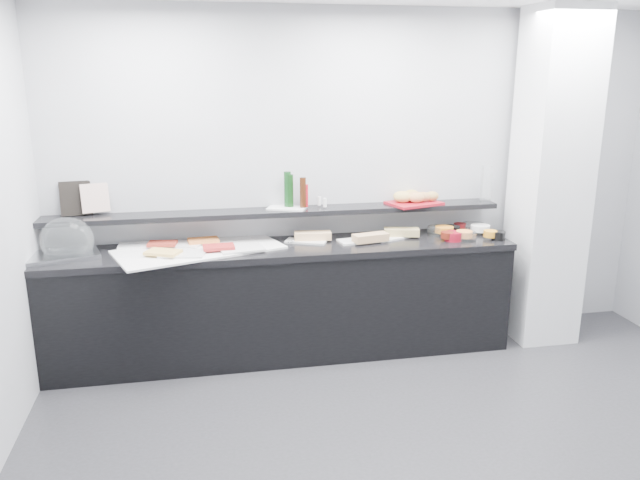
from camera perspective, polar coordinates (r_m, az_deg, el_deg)
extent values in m
plane|color=#2D2D30|center=(3.88, 11.34, -19.80)|extent=(5.00, 5.00, 0.00)
cube|color=#AAACB1|center=(5.16, 3.76, 5.58)|extent=(5.00, 0.02, 2.70)
cube|color=white|center=(5.43, 20.31, 5.15)|extent=(0.50, 0.50, 2.70)
cube|color=black|center=(4.99, -3.39, -5.79)|extent=(3.60, 0.60, 0.85)
cube|color=black|center=(4.84, -3.47, -0.81)|extent=(3.62, 0.62, 0.05)
cube|color=black|center=(4.95, -3.79, 2.57)|extent=(3.60, 0.25, 0.04)
cube|color=#A9ACB0|center=(4.87, -22.53, -1.33)|extent=(0.57, 0.46, 0.04)
ellipsoid|color=silver|center=(4.87, -22.12, -0.02)|extent=(0.38, 0.26, 0.34)
cube|color=white|center=(4.79, -10.99, -0.87)|extent=(1.33, 0.94, 0.01)
cube|color=white|center=(4.96, -16.46, -0.46)|extent=(0.27, 0.18, 0.01)
cube|color=maroon|center=(4.89, -14.22, -0.31)|extent=(0.23, 0.16, 0.02)
cube|color=white|center=(4.90, -12.36, -0.39)|extent=(0.32, 0.28, 0.01)
cube|color=orange|center=(4.91, -10.62, -0.02)|extent=(0.25, 0.17, 0.02)
cube|color=white|center=(4.65, -12.45, -1.23)|extent=(0.36, 0.27, 0.01)
cube|color=#E9B95A|center=(4.65, -14.16, -1.10)|extent=(0.28, 0.24, 0.02)
cube|color=white|center=(4.71, -7.18, -0.79)|extent=(0.36, 0.27, 0.01)
cube|color=maroon|center=(4.71, -9.25, -0.64)|extent=(0.24, 0.16, 0.02)
cube|color=silver|center=(4.93, -1.29, -0.13)|extent=(0.35, 0.26, 0.01)
cube|color=#E4AF77|center=(4.95, -0.67, 0.40)|extent=(0.30, 0.14, 0.06)
cylinder|color=silver|center=(4.91, -2.24, -0.05)|extent=(0.14, 0.09, 0.01)
cube|color=white|center=(4.97, 3.91, -0.03)|extent=(0.41, 0.22, 0.01)
cube|color=tan|center=(4.91, 4.65, 0.23)|extent=(0.30, 0.16, 0.06)
cylinder|color=silver|center=(4.90, 4.24, -0.09)|extent=(0.15, 0.07, 0.01)
cube|color=white|center=(5.09, 6.70, 0.29)|extent=(0.41, 0.30, 0.01)
cube|color=tan|center=(5.10, 7.47, 0.73)|extent=(0.30, 0.17, 0.06)
cylinder|color=#AAACB1|center=(5.05, 5.56, 0.33)|extent=(0.14, 0.10, 0.01)
cylinder|color=white|center=(5.24, 10.68, 0.86)|extent=(0.21, 0.21, 0.07)
cylinder|color=orange|center=(5.23, 11.31, 0.94)|extent=(0.19, 0.19, 0.05)
cylinder|color=black|center=(5.28, 11.99, 0.90)|extent=(0.13, 0.13, 0.07)
cylinder|color=#5F0D10|center=(5.37, 12.65, 1.23)|extent=(0.13, 0.13, 0.05)
cylinder|color=white|center=(5.41, 13.84, 1.12)|extent=(0.23, 0.23, 0.07)
cylinder|color=white|center=(5.35, 14.44, 1.07)|extent=(0.21, 0.21, 0.05)
cylinder|color=maroon|center=(5.08, 12.08, 0.33)|extent=(0.17, 0.17, 0.07)
cylinder|color=#5E180D|center=(5.06, 11.56, 0.44)|extent=(0.13, 0.13, 0.05)
cylinder|color=white|center=(5.10, 13.29, 0.32)|extent=(0.19, 0.19, 0.07)
cylinder|color=#F78E3C|center=(5.12, 13.05, 0.54)|extent=(0.16, 0.16, 0.05)
cylinder|color=black|center=(5.19, 16.00, 0.40)|extent=(0.14, 0.14, 0.07)
cylinder|color=orange|center=(5.18, 15.30, 0.56)|extent=(0.12, 0.12, 0.05)
cube|color=black|center=(5.06, -21.43, 3.56)|extent=(0.23, 0.10, 0.26)
cube|color=#CE9E94|center=(5.03, -19.87, 3.64)|extent=(0.21, 0.10, 0.22)
cube|color=white|center=(4.97, -3.05, 2.94)|extent=(0.34, 0.28, 0.01)
cylinder|color=black|center=(4.96, -2.73, 4.53)|extent=(0.06, 0.06, 0.26)
cylinder|color=#351809|center=(4.94, -1.57, 4.37)|extent=(0.05, 0.05, 0.24)
cylinder|color=#0F3915|center=(4.97, -2.99, 4.67)|extent=(0.06, 0.06, 0.28)
cylinder|color=red|center=(4.97, -1.35, 4.08)|extent=(0.05, 0.05, 0.18)
cylinder|color=white|center=(5.03, -0.07, 3.59)|extent=(0.04, 0.04, 0.07)
cylinder|color=white|center=(4.97, 0.46, 3.44)|extent=(0.04, 0.04, 0.07)
cube|color=maroon|center=(5.19, 8.60, 3.36)|extent=(0.48, 0.40, 0.02)
ellipsoid|color=tan|center=(5.20, 7.54, 4.01)|extent=(0.17, 0.13, 0.08)
ellipsoid|color=#B59645|center=(5.28, 8.34, 4.15)|extent=(0.13, 0.09, 0.08)
ellipsoid|color=#BA9547|center=(5.14, 7.57, 3.86)|extent=(0.16, 0.12, 0.08)
ellipsoid|color=#C18249|center=(5.15, 8.83, 3.83)|extent=(0.14, 0.10, 0.08)
ellipsoid|color=#AD8942|center=(5.23, 10.18, 3.96)|extent=(0.14, 0.10, 0.08)
ellipsoid|color=#B27944|center=(5.20, 8.66, 3.97)|extent=(0.16, 0.12, 0.08)
ellipsoid|color=#AE7442|center=(5.19, 9.36, 3.92)|extent=(0.14, 0.09, 0.08)
cylinder|color=white|center=(5.40, 14.95, 4.99)|extent=(0.10, 0.10, 0.30)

